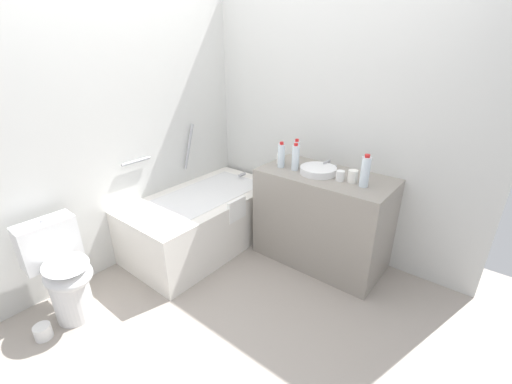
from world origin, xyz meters
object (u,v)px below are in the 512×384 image
Objects in this scene: sink_basin at (318,170)px; water_bottle_2 at (295,158)px; water_bottle_1 at (365,172)px; toilet at (63,272)px; sink_faucet at (328,164)px; water_bottle_3 at (281,155)px; toilet_paper_roll at (43,332)px; drinking_glass_1 at (353,176)px; bathtub at (204,219)px; water_bottle_0 at (296,154)px; drinking_glass_2 at (340,176)px; drinking_glass_0 at (281,159)px.

water_bottle_2 reaches higher than sink_basin.
water_bottle_1 is 0.61m from water_bottle_2.
toilet is 4.88× the size of sink_faucet.
toilet is 2.42× the size of sink_basin.
water_bottle_1 is 1.12× the size of water_bottle_3.
drinking_glass_1 is at bearing -32.37° from toilet_paper_roll.
water_bottle_0 is (0.50, -0.72, 0.68)m from bathtub.
water_bottle_1 is at bearing -93.82° from sink_basin.
drinking_glass_1 reaches higher than sink_basin.
sink_faucet is 0.66× the size of water_bottle_3.
toilet reaches higher than toilet_paper_roll.
drinking_glass_2 is (0.03, -0.56, -0.07)m from water_bottle_3.
drinking_glass_0 is at bearing 85.76° from drinking_glass_2.
toilet_paper_roll is at bearing -179.87° from bathtub.
drinking_glass_1 is (0.00, -0.31, 0.02)m from sink_basin.
sink_basin is 3.12× the size of drinking_glass_1.
water_bottle_3 reaches higher than sink_faucet.
water_bottle_1 is 1.07× the size of water_bottle_2.
drinking_glass_2 is at bearing -88.14° from water_bottle_2.
drinking_glass_0 is 0.61m from drinking_glass_2.
sink_basin is 3.14× the size of drinking_glass_0.
toilet is at bearing 176.71° from bathtub.
water_bottle_0 is at bearing 85.34° from water_bottle_1.
bathtub is 6.52× the size of water_bottle_3.
water_bottle_2 is (0.42, -0.75, 0.67)m from bathtub.
drinking_glass_0 reaches higher than sink_faucet.
water_bottle_0 is 2.33× the size of toilet_paper_roll.
water_bottle_1 reaches higher than sink_basin.
bathtub is 9.84× the size of sink_faucet.
drinking_glass_1 is 0.10m from drinking_glass_2.
water_bottle_3 is 0.65m from drinking_glass_1.
water_bottle_1 is (-0.05, -0.65, 0.00)m from water_bottle_0.
bathtub is at bearing 116.17° from sink_basin.
toilet_paper_roll is (-2.17, 0.95, -0.83)m from sink_faucet.
water_bottle_0 reaches higher than sink_faucet.
drinking_glass_2 is (-0.05, -0.61, -0.01)m from drinking_glass_0.
toilet is 1.91m from water_bottle_3.
drinking_glass_0 is (0.06, 0.19, -0.06)m from water_bottle_2.
toilet is at bearing 160.10° from drinking_glass_0.
water_bottle_2 is 0.21m from drinking_glass_0.
bathtub is 13.60× the size of toilet_paper_roll.
water_bottle_2 is 0.14m from water_bottle_3.
water_bottle_3 is at bearing 92.61° from drinking_glass_2.
drinking_glass_1 is (0.06, -0.65, -0.06)m from water_bottle_3.
bathtub is at bearing 107.95° from water_bottle_1.
water_bottle_2 is 2.88× the size of drinking_glass_2.
water_bottle_0 reaches higher than drinking_glass_2.
sink_faucet is 1.56× the size of drinking_glass_0.
water_bottle_2 is 0.43m from drinking_glass_2.
water_bottle_2 is at bearing 65.60° from toilet.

